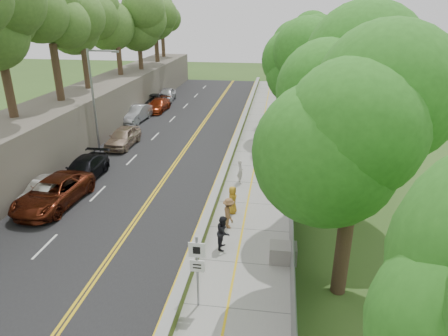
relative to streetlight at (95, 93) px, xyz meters
name	(u,v)px	position (x,y,z in m)	size (l,w,h in m)	color
ground	(189,259)	(10.46, -14.00, -4.64)	(140.00, 140.00, 0.00)	#33511E
road	(165,148)	(5.06, 1.00, -4.62)	(11.20, 66.00, 0.04)	black
sidewalk	(262,153)	(13.01, 1.00, -4.61)	(4.20, 66.00, 0.05)	gray
jersey_barrier	(233,148)	(10.71, 1.00, -4.34)	(0.42, 66.00, 0.60)	#9FDD23
rock_embankment	(70,121)	(-3.04, 1.00, -2.64)	(5.00, 66.00, 4.00)	#595147
chainlink_fence	(289,142)	(15.11, 1.00, -3.64)	(0.04, 66.00, 2.00)	slate
trees_embankment	(60,12)	(-2.54, 1.00, 5.86)	(6.40, 66.00, 13.00)	#4A782B
trees_fenceside	(327,65)	(17.46, 1.00, 2.36)	(7.00, 66.00, 14.00)	#338422
streetlight	(95,93)	(0.00, 0.00, 0.00)	(2.52, 0.22, 8.00)	gray
signpost	(197,264)	(11.51, -17.02, -2.68)	(0.62, 0.09, 3.10)	gray
construction_barrel	(281,114)	(14.47, 11.83, -4.12)	(0.57, 0.57, 0.94)	red
concrete_block	(283,253)	(14.76, -13.56, -4.18)	(1.23, 0.92, 0.82)	slate
car_1	(45,191)	(0.73, -9.54, -3.91)	(1.47, 4.21, 1.39)	silver
car_2	(53,193)	(1.46, -9.84, -3.81)	(2.63, 5.71, 1.59)	#4D1B0C
car_3	(84,169)	(1.46, -6.00, -3.88)	(2.03, 4.99, 1.45)	black
car_4	(123,137)	(1.46, 1.03, -3.81)	(1.86, 4.62, 1.57)	tan
car_5	(136,114)	(-0.14, 8.57, -3.78)	(1.73, 4.97, 1.64)	#9A9DA1
car_6	(153,101)	(-0.14, 14.48, -3.84)	(2.51, 5.44, 1.51)	black
car_7	(158,105)	(0.83, 13.05, -3.93)	(1.88, 4.62, 1.34)	maroon
car_8	(167,95)	(0.36, 18.27, -3.82)	(1.85, 4.59, 1.56)	silver
painter_0	(232,200)	(11.91, -9.30, -3.79)	(0.78, 0.51, 1.60)	#C18C20
painter_1	(240,171)	(11.91, -5.12, -3.78)	(0.59, 0.39, 1.62)	beige
painter_2	(223,232)	(11.91, -12.88, -3.74)	(0.83, 0.64, 1.70)	black
painter_3	(229,213)	(11.91, -10.94, -3.75)	(1.08, 0.62, 1.68)	brown
person_far	(283,111)	(14.66, 11.61, -3.71)	(1.03, 0.43, 1.75)	black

